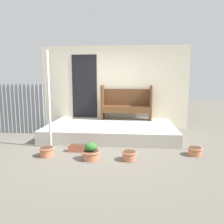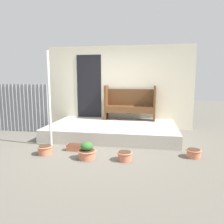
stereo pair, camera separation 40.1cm
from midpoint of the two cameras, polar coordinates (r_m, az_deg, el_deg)
ground_plane at (r=5.18m, az=-1.62°, el=-8.97°), size 24.00×24.00×0.00m
porch_slab at (r=6.10m, az=2.04°, el=-4.71°), size 3.46×2.09×0.32m
house_wall at (r=7.01m, az=2.95°, el=6.43°), size 4.66×0.08×2.60m
fence_corrugated at (r=7.14m, az=-23.21°, el=1.02°), size 2.41×0.05×1.42m
support_post at (r=5.17m, az=-13.94°, el=3.15°), size 0.06×0.06×2.19m
bench at (r=6.76m, az=6.41°, el=2.45°), size 1.55×0.42×1.05m
flower_pot_left at (r=4.78m, az=-14.79°, el=-9.48°), size 0.32×0.32×0.18m
flower_pot_middle at (r=4.38m, az=-3.94°, el=-10.27°), size 0.37×0.37×0.34m
flower_pot_right at (r=4.31m, az=6.05°, el=-11.29°), size 0.30×0.30×0.18m
flower_pot_far_right at (r=4.82m, az=22.85°, el=-9.83°), size 0.31×0.31×0.17m
planter_box_rect at (r=4.89m, az=-6.63°, el=-9.18°), size 0.47×0.16×0.15m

